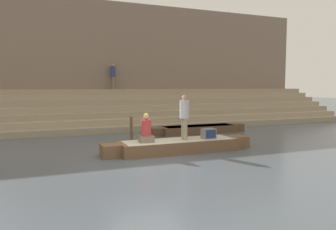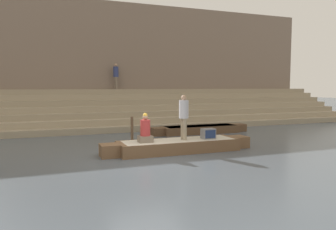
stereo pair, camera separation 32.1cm
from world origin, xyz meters
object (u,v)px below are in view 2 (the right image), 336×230
at_px(moored_boat_shore, 200,129).
at_px(person_on_steps, 116,75).
at_px(person_rowing, 145,131).
at_px(person_standing, 184,114).
at_px(tv_set, 208,134).
at_px(mooring_post, 132,129).
at_px(rowboat_main, 179,145).

relative_size(moored_boat_shore, person_on_steps, 3.19).
bearing_deg(person_rowing, person_standing, 17.17).
height_order(person_standing, person_on_steps, person_on_steps).
relative_size(person_standing, tv_set, 3.34).
relative_size(tv_set, mooring_post, 0.45).
height_order(tv_set, person_on_steps, person_on_steps).
height_order(rowboat_main, mooring_post, mooring_post).
xyz_separation_m(person_rowing, moored_boat_shore, (4.57, 4.45, -0.69)).
bearing_deg(moored_boat_shore, tv_set, -115.49).
xyz_separation_m(mooring_post, person_on_steps, (0.94, 7.93, 2.84)).
bearing_deg(person_standing, person_rowing, 172.52).
relative_size(moored_boat_shore, mooring_post, 4.79).
xyz_separation_m(rowboat_main, person_rowing, (-1.41, -0.07, 0.66)).
bearing_deg(rowboat_main, moored_boat_shore, 55.85).
bearing_deg(person_rowing, mooring_post, 100.52).
relative_size(rowboat_main, person_rowing, 5.55).
bearing_deg(mooring_post, person_rowing, -95.21).
bearing_deg(person_standing, mooring_post, 104.90).
relative_size(rowboat_main, person_on_steps, 3.50).
height_order(tv_set, mooring_post, mooring_post).
bearing_deg(tv_set, rowboat_main, 175.47).
distance_m(person_rowing, mooring_post, 3.09).
relative_size(person_rowing, tv_set, 2.10).
relative_size(rowboat_main, person_standing, 3.49).
bearing_deg(rowboat_main, mooring_post, 112.31).
bearing_deg(moored_boat_shore, person_rowing, -138.34).
bearing_deg(moored_boat_shore, mooring_post, -164.67).
bearing_deg(person_rowing, moored_boat_shore, 59.96).
height_order(moored_boat_shore, mooring_post, mooring_post).
bearing_deg(person_standing, rowboat_main, 163.74).
relative_size(tv_set, moored_boat_shore, 0.09).
xyz_separation_m(rowboat_main, moored_boat_shore, (3.16, 4.38, -0.03)).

